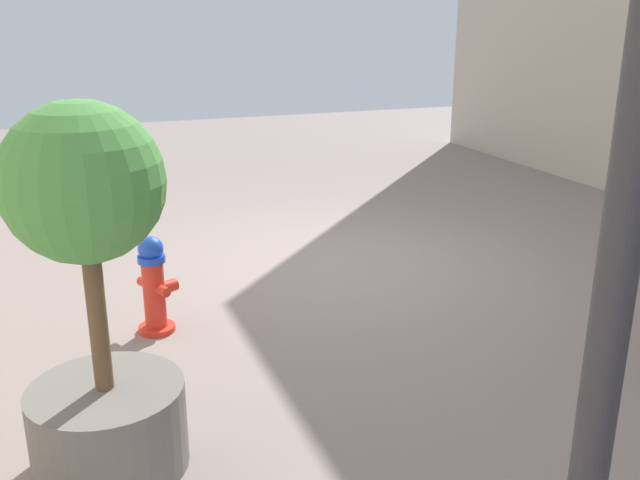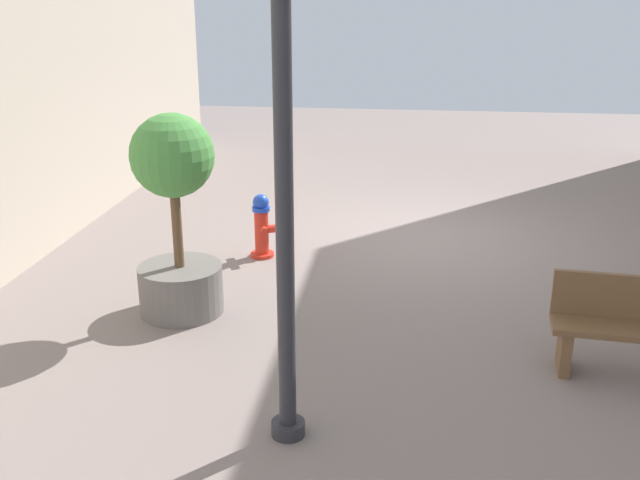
{
  "view_description": "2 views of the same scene",
  "coord_description": "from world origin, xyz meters",
  "px_view_note": "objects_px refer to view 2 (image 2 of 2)",
  "views": [
    {
      "loc": [
        2.9,
        6.83,
        2.68
      ],
      "look_at": [
        1.08,
        2.09,
        1.02
      ],
      "focal_mm": 39.1,
      "sensor_mm": 36.0,
      "label": 1
    },
    {
      "loc": [
        0.29,
        10.21,
        3.5
      ],
      "look_at": [
        1.22,
        2.82,
        0.89
      ],
      "focal_mm": 40.83,
      "sensor_mm": 36.0,
      "label": 2
    }
  ],
  "objects_px": {
    "planter_tree": "(176,211)",
    "fire_hydrant": "(262,226)",
    "bench_far": "(633,327)",
    "street_lamp": "(282,94)"
  },
  "relations": [
    {
      "from": "street_lamp",
      "to": "fire_hydrant",
      "type": "bearing_deg",
      "value": -75.72
    },
    {
      "from": "bench_far",
      "to": "planter_tree",
      "type": "bearing_deg",
      "value": -10.04
    },
    {
      "from": "planter_tree",
      "to": "fire_hydrant",
      "type": "bearing_deg",
      "value": -106.43
    },
    {
      "from": "fire_hydrant",
      "to": "bench_far",
      "type": "distance_m",
      "value": 4.89
    },
    {
      "from": "bench_far",
      "to": "planter_tree",
      "type": "height_order",
      "value": "planter_tree"
    },
    {
      "from": "planter_tree",
      "to": "street_lamp",
      "type": "distance_m",
      "value": 3.16
    },
    {
      "from": "fire_hydrant",
      "to": "planter_tree",
      "type": "relative_size",
      "value": 0.39
    },
    {
      "from": "fire_hydrant",
      "to": "street_lamp",
      "type": "height_order",
      "value": "street_lamp"
    },
    {
      "from": "street_lamp",
      "to": "planter_tree",
      "type": "bearing_deg",
      "value": -54.44
    },
    {
      "from": "fire_hydrant",
      "to": "bench_far",
      "type": "bearing_deg",
      "value": 146.66
    }
  ]
}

